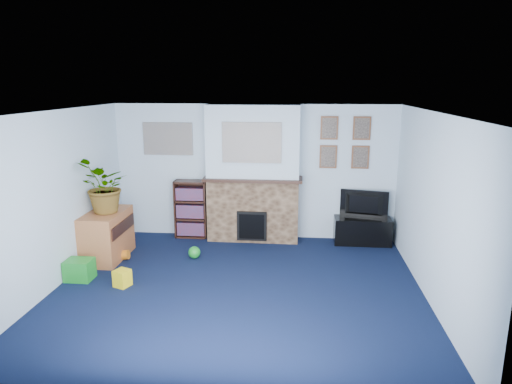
# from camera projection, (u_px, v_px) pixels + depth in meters

# --- Properties ---
(floor) EXTENTS (5.00, 4.50, 0.01)m
(floor) POSITION_uv_depth(u_px,v_px,m) (238.00, 289.00, 6.25)
(floor) COLOR black
(floor) RESTS_ON ground
(ceiling) EXTENTS (5.00, 4.50, 0.01)m
(ceiling) POSITION_uv_depth(u_px,v_px,m) (236.00, 112.00, 5.69)
(ceiling) COLOR white
(ceiling) RESTS_ON wall_back
(wall_back) EXTENTS (5.00, 0.04, 2.40)m
(wall_back) POSITION_uv_depth(u_px,v_px,m) (254.00, 172.00, 8.15)
(wall_back) COLOR silver
(wall_back) RESTS_ON ground
(wall_front) EXTENTS (5.00, 0.04, 2.40)m
(wall_front) POSITION_uv_depth(u_px,v_px,m) (200.00, 274.00, 3.80)
(wall_front) COLOR silver
(wall_front) RESTS_ON ground
(wall_left) EXTENTS (0.04, 4.50, 2.40)m
(wall_left) POSITION_uv_depth(u_px,v_px,m) (55.00, 200.00, 6.21)
(wall_left) COLOR silver
(wall_left) RESTS_ON ground
(wall_right) EXTENTS (0.04, 4.50, 2.40)m
(wall_right) POSITION_uv_depth(u_px,v_px,m) (434.00, 209.00, 5.74)
(wall_right) COLOR silver
(wall_right) RESTS_ON ground
(chimney_breast) EXTENTS (1.72, 0.50, 2.40)m
(chimney_breast) POSITION_uv_depth(u_px,v_px,m) (253.00, 175.00, 7.96)
(chimney_breast) COLOR brown
(chimney_breast) RESTS_ON ground
(collage_main) EXTENTS (1.00, 0.03, 0.68)m
(collage_main) POSITION_uv_depth(u_px,v_px,m) (252.00, 143.00, 7.61)
(collage_main) COLOR gray
(collage_main) RESTS_ON chimney_breast
(collage_left) EXTENTS (0.90, 0.03, 0.58)m
(collage_left) POSITION_uv_depth(u_px,v_px,m) (168.00, 139.00, 8.15)
(collage_left) COLOR gray
(collage_left) RESTS_ON wall_back
(portrait_tl) EXTENTS (0.30, 0.03, 0.40)m
(portrait_tl) POSITION_uv_depth(u_px,v_px,m) (329.00, 128.00, 7.82)
(portrait_tl) COLOR brown
(portrait_tl) RESTS_ON wall_back
(portrait_tr) EXTENTS (0.30, 0.03, 0.40)m
(portrait_tr) POSITION_uv_depth(u_px,v_px,m) (362.00, 128.00, 7.77)
(portrait_tr) COLOR brown
(portrait_tr) RESTS_ON wall_back
(portrait_bl) EXTENTS (0.30, 0.03, 0.40)m
(portrait_bl) POSITION_uv_depth(u_px,v_px,m) (328.00, 157.00, 7.94)
(portrait_bl) COLOR brown
(portrait_bl) RESTS_ON wall_back
(portrait_br) EXTENTS (0.30, 0.03, 0.40)m
(portrait_br) POSITION_uv_depth(u_px,v_px,m) (360.00, 157.00, 7.89)
(portrait_br) COLOR brown
(portrait_br) RESTS_ON wall_back
(tv_stand) EXTENTS (0.97, 0.41, 0.46)m
(tv_stand) POSITION_uv_depth(u_px,v_px,m) (362.00, 231.00, 7.98)
(tv_stand) COLOR black
(tv_stand) RESTS_ON ground
(television) EXTENTS (0.83, 0.29, 0.48)m
(television) POSITION_uv_depth(u_px,v_px,m) (364.00, 205.00, 7.89)
(television) COLOR black
(television) RESTS_ON tv_stand
(bookshelf) EXTENTS (0.58, 0.28, 1.05)m
(bookshelf) POSITION_uv_depth(u_px,v_px,m) (191.00, 210.00, 8.28)
(bookshelf) COLOR black
(bookshelf) RESTS_ON ground
(sideboard) EXTENTS (0.55, 0.99, 0.77)m
(sideboard) POSITION_uv_depth(u_px,v_px,m) (107.00, 237.00, 7.29)
(sideboard) COLOR #AB6237
(sideboard) RESTS_ON ground
(potted_plant) EXTENTS (0.75, 0.84, 0.86)m
(potted_plant) POSITION_uv_depth(u_px,v_px,m) (104.00, 186.00, 7.04)
(potted_plant) COLOR #26661E
(potted_plant) RESTS_ON sideboard
(mantel_clock) EXTENTS (0.09, 0.06, 0.13)m
(mantel_clock) POSITION_uv_depth(u_px,v_px,m) (246.00, 174.00, 7.92)
(mantel_clock) COLOR gold
(mantel_clock) RESTS_ON chimney_breast
(mantel_candle) EXTENTS (0.05, 0.05, 0.17)m
(mantel_candle) POSITION_uv_depth(u_px,v_px,m) (267.00, 173.00, 7.88)
(mantel_candle) COLOR #B2BFC6
(mantel_candle) RESTS_ON chimney_breast
(mantel_teddy) EXTENTS (0.14, 0.14, 0.14)m
(mantel_teddy) POSITION_uv_depth(u_px,v_px,m) (222.00, 173.00, 7.96)
(mantel_teddy) COLOR gray
(mantel_teddy) RESTS_ON chimney_breast
(mantel_can) EXTENTS (0.05, 0.05, 0.11)m
(mantel_can) POSITION_uv_depth(u_px,v_px,m) (296.00, 175.00, 7.84)
(mantel_can) COLOR yellow
(mantel_can) RESTS_ON chimney_breast
(green_crate) EXTENTS (0.37, 0.30, 0.30)m
(green_crate) POSITION_uv_depth(u_px,v_px,m) (80.00, 270.00, 6.52)
(green_crate) COLOR #198C26
(green_crate) RESTS_ON ground
(toy_ball) EXTENTS (0.20, 0.20, 0.20)m
(toy_ball) POSITION_uv_depth(u_px,v_px,m) (194.00, 253.00, 7.33)
(toy_ball) COLOR #198C26
(toy_ball) RESTS_ON ground
(toy_block) EXTENTS (0.25, 0.25, 0.24)m
(toy_block) POSITION_uv_depth(u_px,v_px,m) (122.00, 279.00, 6.32)
(toy_block) COLOR yellow
(toy_block) RESTS_ON ground
(toy_tube) EXTENTS (0.34, 0.15, 0.20)m
(toy_tube) POSITION_uv_depth(u_px,v_px,m) (119.00, 255.00, 7.27)
(toy_tube) COLOR orange
(toy_tube) RESTS_ON ground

